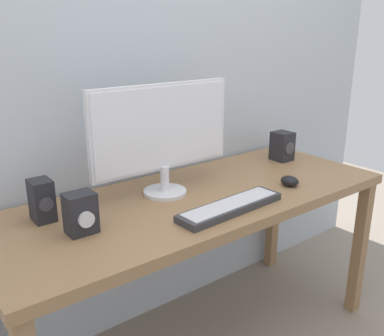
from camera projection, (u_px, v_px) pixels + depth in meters
name	position (u px, v px, depth m)	size (l,w,h in m)	color
desk	(198.00, 212.00, 1.74)	(1.66, 0.64, 0.74)	#936D47
monitor	(163.00, 133.00, 1.66)	(0.62, 0.17, 0.44)	silver
keyboard_primary	(231.00, 207.00, 1.57)	(0.46, 0.13, 0.03)	#333338
mouse	(290.00, 181.00, 1.81)	(0.07, 0.08, 0.04)	black
speaker_right	(282.00, 146.00, 2.16)	(0.09, 0.10, 0.15)	#232328
speaker_left	(42.00, 200.00, 1.47)	(0.07, 0.09, 0.15)	#232328
audio_controller	(81.00, 213.00, 1.38)	(0.10, 0.09, 0.14)	#232328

